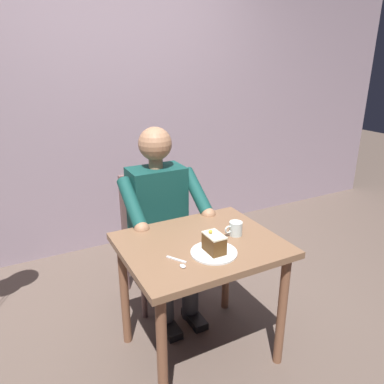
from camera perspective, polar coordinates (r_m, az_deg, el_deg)
ground_plane at (r=2.38m, az=1.22°, el=-23.35°), size 14.00×14.00×0.00m
cafe_rear_panel at (r=3.26m, az=-13.26°, el=17.16°), size 6.40×0.12×3.00m
dining_table at (r=2.01m, az=1.35°, el=-10.55°), size 0.83×0.68×0.72m
chair at (r=2.62m, az=-6.07°, el=-6.01°), size 0.42×0.42×0.89m
seated_person at (r=2.41m, az=-4.68°, el=-4.23°), size 0.53×0.58×1.24m
dessert_plate at (r=1.85m, az=3.41°, el=-9.36°), size 0.23×0.23×0.01m
cake_slice at (r=1.83m, az=3.44°, el=-7.91°), size 0.08×0.12×0.11m
coffee_cup at (r=2.03m, az=6.76°, el=-5.61°), size 0.11×0.07×0.08m
dessert_spoon at (r=1.77m, az=-1.92°, el=-10.95°), size 0.07×0.14×0.01m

